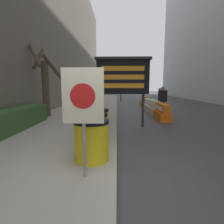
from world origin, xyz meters
TOP-DOWN VIEW (x-y plane):
  - ground_plane at (0.00, 0.00)m, footprint 120.00×120.00m
  - hedge_strip at (-3.74, 2.87)m, footprint 0.90×4.75m
  - bare_tree at (-3.69, 6.23)m, footprint 1.64×1.48m
  - barrel_drum_foreground at (-0.53, 0.77)m, footprint 0.73×0.73m
  - barrel_drum_middle at (-0.60, 1.64)m, footprint 0.73×0.73m
  - barrel_drum_back at (-0.62, 2.50)m, footprint 0.73×0.73m
  - warning_sign at (-0.55, 0.09)m, footprint 0.68×0.08m
  - message_board at (0.23, 4.54)m, footprint 2.26×0.36m
  - jersey_barrier_orange_far at (2.32, 6.17)m, footprint 0.58×1.67m
  - jersey_barrier_cream at (2.32, 8.31)m, footprint 0.62×2.12m
  - jersey_barrier_white at (2.32, 10.44)m, footprint 0.54×1.76m
  - jersey_barrier_orange_near at (2.32, 12.40)m, footprint 0.54×1.61m
  - traffic_cone_near at (3.47, 14.22)m, footprint 0.33×0.33m
  - traffic_light_near_curb at (0.45, 17.60)m, footprint 0.28×0.45m
  - pedestrian_worker at (3.23, 10.59)m, footprint 0.34×0.47m
  - pedestrian_passerby at (2.67, 7.59)m, footprint 0.50×0.51m

SIDE VIEW (x-z plane):
  - ground_plane at x=0.00m, z-range 0.00..0.00m
  - traffic_cone_near at x=3.47m, z-range -0.01..0.58m
  - jersey_barrier_white at x=2.32m, z-range -0.05..0.71m
  - jersey_barrier_orange_far at x=2.32m, z-range -0.05..0.79m
  - jersey_barrier_cream at x=2.32m, z-range -0.05..0.79m
  - jersey_barrier_orange_near at x=2.32m, z-range -0.05..0.81m
  - hedge_strip at x=-3.74m, z-range 0.16..0.90m
  - barrel_drum_foreground at x=-0.53m, z-range 0.16..1.02m
  - barrel_drum_middle at x=-0.60m, z-range 0.16..1.02m
  - barrel_drum_back at x=-0.62m, z-range 0.16..1.02m
  - pedestrian_worker at x=3.23m, z-range 0.14..1.74m
  - pedestrian_passerby at x=2.67m, z-range 0.15..1.86m
  - warning_sign at x=-0.55m, z-range 0.52..2.36m
  - bare_tree at x=-3.69m, z-range 0.06..3.74m
  - message_board at x=0.23m, z-range 0.67..3.53m
  - traffic_light_near_curb at x=0.45m, z-range 0.84..4.52m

